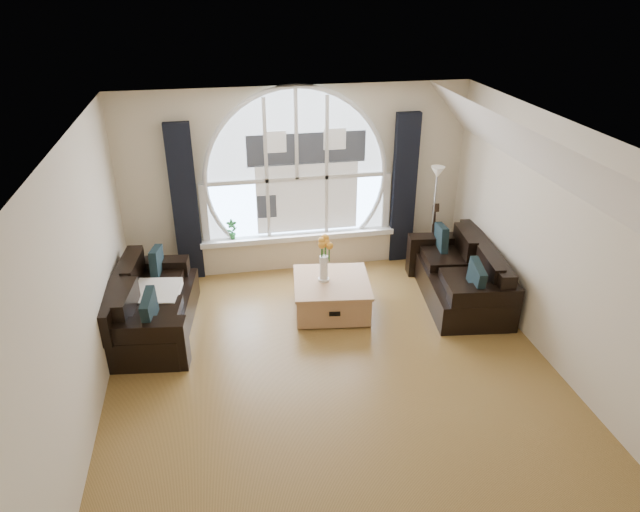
{
  "coord_description": "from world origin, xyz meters",
  "views": [
    {
      "loc": [
        -1.1,
        -4.96,
        4.08
      ],
      "look_at": [
        0.0,
        0.9,
        1.05
      ],
      "focal_mm": 31.7,
      "sensor_mm": 36.0,
      "label": 1
    }
  ],
  "objects_px": {
    "vase_flowers": "(324,254)",
    "potted_plant": "(232,230)",
    "floor_lamp": "(433,219)",
    "coffee_chest": "(332,294)",
    "sofa_right": "(459,273)",
    "guitar": "(431,234)",
    "sofa_left": "(152,302)"
  },
  "relations": [
    {
      "from": "sofa_left",
      "to": "potted_plant",
      "type": "xyz_separation_m",
      "value": [
        1.07,
        1.35,
        0.3
      ]
    },
    {
      "from": "floor_lamp",
      "to": "coffee_chest",
      "type": "bearing_deg",
      "value": -151.68
    },
    {
      "from": "sofa_left",
      "to": "vase_flowers",
      "type": "bearing_deg",
      "value": 9.28
    },
    {
      "from": "sofa_right",
      "to": "coffee_chest",
      "type": "bearing_deg",
      "value": -174.1
    },
    {
      "from": "sofa_right",
      "to": "floor_lamp",
      "type": "height_order",
      "value": "floor_lamp"
    },
    {
      "from": "vase_flowers",
      "to": "floor_lamp",
      "type": "xyz_separation_m",
      "value": [
        1.81,
        0.88,
        -0.03
      ]
    },
    {
      "from": "vase_flowers",
      "to": "floor_lamp",
      "type": "height_order",
      "value": "floor_lamp"
    },
    {
      "from": "floor_lamp",
      "to": "potted_plant",
      "type": "bearing_deg",
      "value": 172.48
    },
    {
      "from": "sofa_right",
      "to": "guitar",
      "type": "relative_size",
      "value": 1.67
    },
    {
      "from": "vase_flowers",
      "to": "potted_plant",
      "type": "height_order",
      "value": "vase_flowers"
    },
    {
      "from": "floor_lamp",
      "to": "potted_plant",
      "type": "relative_size",
      "value": 5.29
    },
    {
      "from": "coffee_chest",
      "to": "guitar",
      "type": "bearing_deg",
      "value": 36.41
    },
    {
      "from": "vase_flowers",
      "to": "potted_plant",
      "type": "xyz_separation_m",
      "value": [
        -1.12,
        1.27,
        -0.13
      ]
    },
    {
      "from": "floor_lamp",
      "to": "guitar",
      "type": "xyz_separation_m",
      "value": [
        0.02,
        0.05,
        -0.27
      ]
    },
    {
      "from": "guitar",
      "to": "potted_plant",
      "type": "relative_size",
      "value": 3.5
    },
    {
      "from": "sofa_left",
      "to": "vase_flowers",
      "type": "distance_m",
      "value": 2.23
    },
    {
      "from": "sofa_right",
      "to": "guitar",
      "type": "bearing_deg",
      "value": 98.58
    },
    {
      "from": "sofa_right",
      "to": "floor_lamp",
      "type": "xyz_separation_m",
      "value": [
        -0.05,
        0.96,
        0.4
      ]
    },
    {
      "from": "sofa_left",
      "to": "vase_flowers",
      "type": "relative_size",
      "value": 2.54
    },
    {
      "from": "coffee_chest",
      "to": "guitar",
      "type": "height_order",
      "value": "guitar"
    },
    {
      "from": "sofa_left",
      "to": "sofa_right",
      "type": "distance_m",
      "value": 4.05
    },
    {
      "from": "coffee_chest",
      "to": "potted_plant",
      "type": "height_order",
      "value": "potted_plant"
    },
    {
      "from": "floor_lamp",
      "to": "sofa_left",
      "type": "bearing_deg",
      "value": -166.41
    },
    {
      "from": "vase_flowers",
      "to": "floor_lamp",
      "type": "relative_size",
      "value": 0.44
    },
    {
      "from": "guitar",
      "to": "potted_plant",
      "type": "bearing_deg",
      "value": 179.3
    },
    {
      "from": "floor_lamp",
      "to": "guitar",
      "type": "distance_m",
      "value": 0.28
    },
    {
      "from": "floor_lamp",
      "to": "guitar",
      "type": "height_order",
      "value": "floor_lamp"
    },
    {
      "from": "sofa_right",
      "to": "coffee_chest",
      "type": "distance_m",
      "value": 1.77
    },
    {
      "from": "floor_lamp",
      "to": "potted_plant",
      "type": "distance_m",
      "value": 2.96
    },
    {
      "from": "sofa_left",
      "to": "coffee_chest",
      "type": "xyz_separation_m",
      "value": [
        2.29,
        0.04,
        -0.16
      ]
    },
    {
      "from": "coffee_chest",
      "to": "vase_flowers",
      "type": "bearing_deg",
      "value": 164.35
    },
    {
      "from": "sofa_left",
      "to": "floor_lamp",
      "type": "xyz_separation_m",
      "value": [
        4.0,
        0.97,
        0.4
      ]
    }
  ]
}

